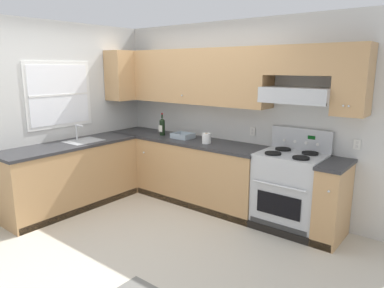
{
  "coord_description": "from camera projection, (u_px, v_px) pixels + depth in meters",
  "views": [
    {
      "loc": [
        3.0,
        -2.65,
        1.94
      ],
      "look_at": [
        0.34,
        0.7,
        1.0
      ],
      "focal_mm": 33.08,
      "sensor_mm": 36.0,
      "label": 1
    }
  ],
  "objects": [
    {
      "name": "bowl",
      "position": [
        183.0,
        136.0,
        5.18
      ],
      "size": [
        0.29,
        0.24,
        0.08
      ],
      "color": "#9EADB7",
      "rests_on": "counter_back_run"
    },
    {
      "name": "wine_bottle",
      "position": [
        162.0,
        126.0,
        5.38
      ],
      "size": [
        0.08,
        0.08,
        0.34
      ],
      "color": "black",
      "rests_on": "counter_back_run"
    },
    {
      "name": "ground_plane",
      "position": [
        134.0,
        231.0,
        4.26
      ],
      "size": [
        7.04,
        7.04,
        0.0
      ],
      "primitive_type": "plane",
      "color": "beige"
    },
    {
      "name": "wall_back",
      "position": [
        232.0,
        101.0,
        4.88
      ],
      "size": [
        4.68,
        0.57,
        2.55
      ],
      "color": "silver",
      "rests_on": "ground_plane"
    },
    {
      "name": "counter_back_run",
      "position": [
        194.0,
        171.0,
        5.14
      ],
      "size": [
        3.6,
        0.65,
        0.91
      ],
      "color": "tan",
      "rests_on": "ground_plane"
    },
    {
      "name": "wall_left",
      "position": [
        67.0,
        109.0,
        5.11
      ],
      "size": [
        0.47,
        4.0,
        2.55
      ],
      "color": "silver",
      "rests_on": "ground_plane"
    },
    {
      "name": "paper_towel_roll",
      "position": [
        206.0,
        138.0,
        4.83
      ],
      "size": [
        0.12,
        0.12,
        0.14
      ],
      "color": "white",
      "rests_on": "counter_back_run"
    },
    {
      "name": "counter_left_run",
      "position": [
        72.0,
        175.0,
        4.92
      ],
      "size": [
        0.63,
        1.91,
        1.13
      ],
      "color": "tan",
      "rests_on": "ground_plane"
    },
    {
      "name": "stove",
      "position": [
        289.0,
        190.0,
        4.26
      ],
      "size": [
        0.76,
        0.62,
        1.2
      ],
      "color": "#B7BABC",
      "rests_on": "ground_plane"
    }
  ]
}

